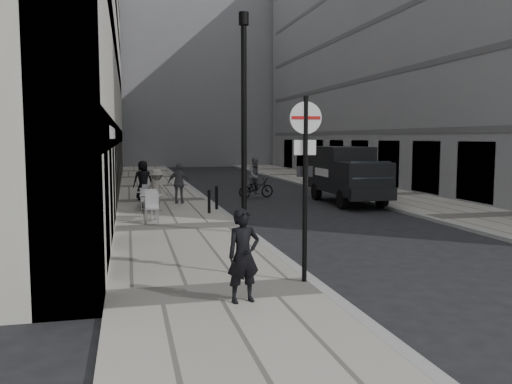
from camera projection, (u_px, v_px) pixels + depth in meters
ground at (382, 341)px, 7.87m from camera, size 120.00×120.00×0.00m
sidewalk at (163, 201)px, 24.84m from camera, size 4.00×60.00×0.12m
far_sidewalk at (383, 195)px, 27.36m from camera, size 4.00×60.00×0.12m
building_left at (78, 26)px, 29.32m from camera, size 4.00×45.00×18.00m
building_right at (413, 25)px, 33.81m from camera, size 6.00×45.00×20.00m
building_far at (171, 67)px, 61.34m from camera, size 24.00×16.00×22.00m
walking_man at (243, 256)px, 9.30m from camera, size 0.66×0.50×1.63m
sign_post at (305, 164)px, 10.49m from camera, size 0.62×0.12×3.63m
lamppost at (244, 112)px, 15.88m from camera, size 0.29×0.29×6.44m
bollard_near at (217, 198)px, 21.51m from camera, size 0.12×0.12×0.87m
bollard_far at (209, 202)px, 20.42m from camera, size 0.11×0.11×0.82m
panel_van at (346, 172)px, 24.35m from camera, size 2.13×5.46×2.55m
cyclist at (256, 182)px, 26.62m from camera, size 1.96×1.07×2.01m
pedestrian_a at (179, 183)px, 23.38m from camera, size 1.10×0.69×1.74m
pedestrian_b at (157, 190)px, 21.02m from camera, size 1.21×1.02×1.63m
pedestrian_c at (143, 180)px, 24.74m from camera, size 0.97×0.72×1.81m
cafe_table_near at (151, 206)px, 18.53m from camera, size 0.80×1.81×1.03m
cafe_table_mid at (147, 195)px, 22.82m from camera, size 0.65×1.47×0.84m
cafe_table_far at (145, 199)px, 21.53m from camera, size 0.64×1.44×0.82m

